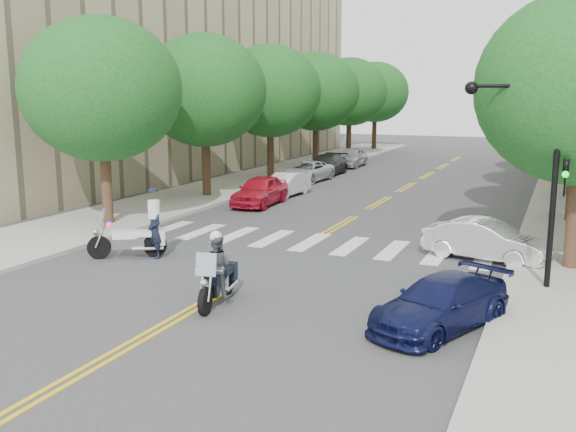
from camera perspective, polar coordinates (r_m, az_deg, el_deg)
The scene contains 22 objects.
ground at distance 18.00m, azimuth -5.64°, elevation -6.67°, with size 140.00×140.00×0.00m, color #38383A.
sidewalk_left at distance 41.43m, azimuth -2.43°, elevation 3.42°, with size 5.00×60.00×0.15m, color #9E9991.
building_left at distance 53.91m, azimuth -17.32°, elevation 17.37°, with size 26.00×44.00×24.00m, color tan.
tree_l_0 at distance 27.13m, azimuth -16.24°, elevation 10.73°, with size 6.40×6.40×8.45m.
tree_l_1 at distance 33.71m, azimuth -7.44°, elevation 10.99°, with size 6.40×6.40×8.45m.
tree_l_2 at distance 40.79m, azimuth -1.59°, elevation 11.03°, with size 6.40×6.40×8.45m.
tree_l_3 at distance 48.16m, azimuth 2.50°, elevation 10.98°, with size 6.40×6.40×8.45m.
tree_l_4 at distance 55.71m, azimuth 5.49°, elevation 10.92°, with size 6.40×6.40×8.45m.
tree_l_5 at distance 63.37m, azimuth 7.76°, elevation 10.85°, with size 6.40×6.40×8.45m.
tree_r_4 at distance 52.99m, azimuth 24.20°, elevation 10.05°, with size 6.40×6.40×8.45m.
tree_r_5 at distance 60.99m, azimuth 24.14°, elevation 10.03°, with size 6.40×6.40×8.45m.
traffic_signal_pole at distance 18.58m, azimuth 21.28°, elevation 4.92°, with size 2.82×0.42×6.00m.
motorcycle_police at distance 16.78m, azimuth -6.30°, elevation -4.89°, with size 0.90×2.38×1.95m.
motorcycle_parked at distance 21.98m, azimuth -13.51°, elevation -2.13°, with size 2.33×1.65×1.68m.
officer_standing at distance 21.71m, azimuth -11.76°, elevation -1.26°, with size 0.68×0.45×1.88m, color black.
convertible at distance 22.05m, azimuth 17.17°, elevation -2.07°, with size 1.40×4.01×1.32m, color silver.
sedan_blue at distance 15.45m, azimuth 13.42°, elevation -7.56°, with size 1.68×4.12×1.20m, color #0D1239.
parked_car_a at distance 31.46m, azimuth -2.51°, elevation 2.28°, with size 1.73×4.29×1.46m, color red.
parked_car_b at distance 34.29m, azimuth -0.23°, elevation 2.80°, with size 1.31×3.75×1.24m, color silver.
parked_car_c at distance 40.08m, azimuth 1.69°, elevation 3.98°, with size 2.10×4.55×1.26m, color silver.
parked_car_d at distance 43.29m, azimuth 3.39°, elevation 4.55°, with size 1.93×4.75×1.38m, color black.
parked_car_e at distance 48.55m, azimuth 5.66°, elevation 5.24°, with size 1.73×4.31×1.47m, color #939398.
Camera 1 is at (8.39, -14.99, 5.39)m, focal length 40.00 mm.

